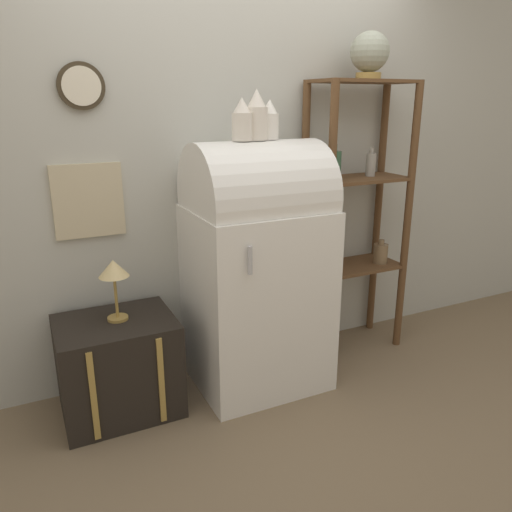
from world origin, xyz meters
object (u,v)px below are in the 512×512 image
(globe, at_px, (370,53))
(vase_left, at_px, (242,121))
(vase_right, at_px, (270,121))
(desk_lamp, at_px, (114,273))
(refrigerator, at_px, (257,264))
(suitcase_trunk, at_px, (119,366))
(vase_center, at_px, (257,116))

(globe, relative_size, vase_left, 1.24)
(vase_right, relative_size, desk_lamp, 0.63)
(vase_left, bearing_deg, refrigerator, 6.54)
(refrigerator, distance_m, globe, 1.43)
(suitcase_trunk, height_order, vase_center, vase_center)
(globe, relative_size, desk_lamp, 0.82)
(vase_left, distance_m, vase_center, 0.10)
(refrigerator, distance_m, desk_lamp, 0.81)
(vase_center, bearing_deg, refrigerator, -134.88)
(vase_right, bearing_deg, globe, 7.34)
(vase_center, xyz_separation_m, desk_lamp, (-0.81, 0.05, -0.78))
(vase_left, xyz_separation_m, desk_lamp, (-0.71, 0.06, -0.76))
(refrigerator, distance_m, vase_right, 0.81)
(vase_right, distance_m, desk_lamp, 1.17)
(vase_center, bearing_deg, suitcase_trunk, 177.64)
(vase_left, xyz_separation_m, vase_center, (0.10, 0.02, 0.02))
(vase_center, bearing_deg, desk_lamp, 176.70)
(suitcase_trunk, bearing_deg, refrigerator, -2.68)
(vase_left, bearing_deg, globe, 7.56)
(vase_center, relative_size, vase_right, 1.25)
(suitcase_trunk, relative_size, globe, 2.26)
(refrigerator, distance_m, suitcase_trunk, 0.96)
(vase_right, xyz_separation_m, desk_lamp, (-0.89, 0.04, -0.75))
(vase_left, relative_size, vase_center, 0.84)
(vase_right, bearing_deg, vase_left, -171.54)
(vase_left, bearing_deg, vase_center, 8.84)
(vase_left, height_order, vase_right, vase_left)
(refrigerator, relative_size, vase_center, 5.50)
(globe, bearing_deg, vase_left, -172.44)
(globe, distance_m, vase_left, 0.98)
(globe, xyz_separation_m, vase_right, (-0.72, -0.09, -0.38))
(refrigerator, distance_m, vase_center, 0.83)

